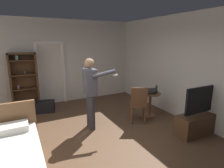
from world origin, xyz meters
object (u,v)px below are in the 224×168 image
at_px(bottle_on_table, 156,89).
at_px(bookshelf, 24,79).
at_px(person_blue_shirt, 91,89).
at_px(laptop, 150,92).
at_px(wooden_chair, 139,103).
at_px(tv_flatscreen, 199,120).
at_px(suitcase_dark, 46,106).
at_px(side_table, 150,101).

bearing_deg(bottle_on_table, bookshelf, 143.95).
bearing_deg(person_blue_shirt, laptop, -3.75).
height_order(bottle_on_table, wooden_chair, wooden_chair).
distance_m(bookshelf, tv_flatscreen, 5.14).
bearing_deg(bottle_on_table, tv_flatscreen, -79.02).
bearing_deg(suitcase_dark, side_table, -19.14).
relative_size(laptop, person_blue_shirt, 0.24).
height_order(laptop, suitcase_dark, laptop).
relative_size(side_table, suitcase_dark, 1.31).
xyz_separation_m(bookshelf, tv_flatscreen, (3.54, -3.67, -0.64)).
bearing_deg(person_blue_shirt, wooden_chair, -13.38).
bearing_deg(side_table, wooden_chair, -158.72).
height_order(laptop, bottle_on_table, bottle_on_table).
xyz_separation_m(bookshelf, person_blue_shirt, (1.37, -2.24, 0.05)).
distance_m(bottle_on_table, suitcase_dark, 3.39).
xyz_separation_m(person_blue_shirt, suitcase_dark, (-0.87, 1.65, -0.84)).
distance_m(wooden_chair, person_blue_shirt, 1.34).
height_order(tv_flatscreen, person_blue_shirt, person_blue_shirt).
distance_m(laptop, suitcase_dark, 3.20).
height_order(wooden_chair, person_blue_shirt, person_blue_shirt).
bearing_deg(suitcase_dark, bookshelf, 143.99).
bearing_deg(laptop, person_blue_shirt, 176.25).
bearing_deg(bottle_on_table, laptop, 167.92).
height_order(bookshelf, person_blue_shirt, bookshelf).
height_order(laptop, person_blue_shirt, person_blue_shirt).
bearing_deg(suitcase_dark, laptop, -20.21).
height_order(bookshelf, side_table, bookshelf).
relative_size(tv_flatscreen, wooden_chair, 1.24).
xyz_separation_m(bottle_on_table, person_blue_shirt, (-1.92, 0.15, 0.21)).
distance_m(bookshelf, side_table, 3.94).
bearing_deg(bookshelf, wooden_chair, -44.32).
relative_size(tv_flatscreen, bottle_on_table, 5.09).
distance_m(tv_flatscreen, person_blue_shirt, 2.69).
xyz_separation_m(side_table, person_blue_shirt, (-1.78, 0.07, 0.55)).
height_order(person_blue_shirt, suitcase_dark, person_blue_shirt).
bearing_deg(bottle_on_table, wooden_chair, -168.87).
bearing_deg(tv_flatscreen, suitcase_dark, 134.62).
xyz_separation_m(tv_flatscreen, laptop, (-0.43, 1.32, 0.43)).
height_order(wooden_chair, suitcase_dark, wooden_chair).
height_order(tv_flatscreen, side_table, tv_flatscreen).
xyz_separation_m(bookshelf, side_table, (3.15, -2.32, -0.50)).
bearing_deg(wooden_chair, side_table, 21.28).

